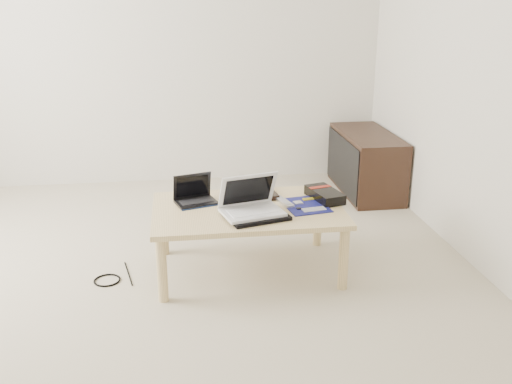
{
  "coord_description": "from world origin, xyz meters",
  "views": [
    {
      "loc": [
        0.24,
        -2.92,
        1.58
      ],
      "look_at": [
        0.67,
        0.15,
        0.5
      ],
      "focal_mm": 40.0,
      "sensor_mm": 36.0,
      "label": 1
    }
  ],
  "objects": [
    {
      "name": "remote",
      "position": [
        0.85,
        0.21,
        0.41
      ],
      "size": [
        0.1,
        0.21,
        0.02
      ],
      "color": "silver",
      "rests_on": "coffee_table"
    },
    {
      "name": "ground",
      "position": [
        0.0,
        0.0,
        0.0
      ],
      "size": [
        4.0,
        4.0,
        0.0
      ],
      "primitive_type": "plane",
      "color": "#C3B49E",
      "rests_on": "ground"
    },
    {
      "name": "media_cabinet",
      "position": [
        1.77,
        1.45,
        0.25
      ],
      "size": [
        0.41,
        0.9,
        0.5
      ],
      "color": "#321E14",
      "rests_on": "ground"
    },
    {
      "name": "tablet",
      "position": [
        0.65,
        0.14,
        0.41
      ],
      "size": [
        0.29,
        0.26,
        0.01
      ],
      "color": "black",
      "rests_on": "coffee_table"
    },
    {
      "name": "coffee_table",
      "position": [
        0.62,
        0.15,
        0.35
      ],
      "size": [
        1.1,
        0.7,
        0.4
      ],
      "color": "#DCBF84",
      "rests_on": "ground"
    },
    {
      "name": "cable_coil",
      "position": [
        0.57,
        0.07,
        0.41
      ],
      "size": [
        0.1,
        0.1,
        0.01
      ],
      "primitive_type": "torus",
      "rotation": [
        0.0,
        0.0,
        0.09
      ],
      "color": "black",
      "rests_on": "coffee_table"
    },
    {
      "name": "book",
      "position": [
        0.67,
        0.35,
        0.41
      ],
      "size": [
        0.33,
        0.29,
        0.03
      ],
      "color": "black",
      "rests_on": "coffee_table"
    },
    {
      "name": "netbook",
      "position": [
        0.33,
        0.29,
        0.44
      ],
      "size": [
        0.27,
        0.23,
        0.17
      ],
      "color": "black",
      "rests_on": "coffee_table"
    },
    {
      "name": "floor_cable_trail",
      "position": [
        -0.09,
        0.19,
        0.0
      ],
      "size": [
        0.07,
        0.31,
        0.01
      ],
      "primitive_type": "cylinder",
      "rotation": [
        1.57,
        0.0,
        0.21
      ],
      "color": "black",
      "rests_on": "ground"
    },
    {
      "name": "white_laptop",
      "position": [
        0.63,
        0.03,
        0.47
      ],
      "size": [
        0.38,
        0.31,
        0.22
      ],
      "color": "silver",
      "rests_on": "neoprene_sleeve"
    },
    {
      "name": "neoprene_sleeve",
      "position": [
        0.66,
        -0.0,
        0.41
      ],
      "size": [
        0.38,
        0.31,
        0.02
      ],
      "primitive_type": "cube",
      "rotation": [
        0.0,
        0.0,
        0.26
      ],
      "color": "black",
      "rests_on": "coffee_table"
    },
    {
      "name": "gpu_box",
      "position": [
        1.1,
        0.23,
        0.43
      ],
      "size": [
        0.2,
        0.3,
        0.06
      ],
      "color": "black",
      "rests_on": "coffee_table"
    },
    {
      "name": "motherboard",
      "position": [
        0.96,
        0.14,
        0.4
      ],
      "size": [
        0.28,
        0.33,
        0.01
      ],
      "color": "#0C0E52",
      "rests_on": "coffee_table"
    },
    {
      "name": "floor_cable_coil",
      "position": [
        -0.2,
        0.12,
        0.01
      ],
      "size": [
        0.18,
        0.18,
        0.01
      ],
      "primitive_type": "torus",
      "rotation": [
        0.0,
        0.0,
        -0.23
      ],
      "color": "black",
      "rests_on": "ground"
    }
  ]
}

